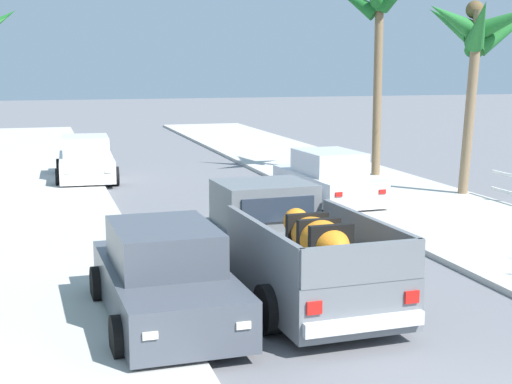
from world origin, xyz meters
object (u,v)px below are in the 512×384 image
(car_left_near, at_px, (328,179))
(car_right_mid, at_px, (165,278))
(pickup_truck, at_px, (292,251))
(palm_tree_right_back, at_px, (378,7))
(palm_tree_right_fore, at_px, (481,32))
(car_left_mid, at_px, (86,160))

(car_left_near, height_order, car_right_mid, same)
(pickup_truck, relative_size, palm_tree_right_back, 0.76)
(pickup_truck, bearing_deg, car_right_mid, -163.50)
(pickup_truck, height_order, car_right_mid, pickup_truck)
(pickup_truck, xyz_separation_m, palm_tree_right_fore, (8.37, 7.69, 4.06))
(car_left_near, relative_size, palm_tree_right_back, 0.62)
(palm_tree_right_fore, distance_m, palm_tree_right_back, 4.78)
(car_left_near, distance_m, palm_tree_right_fore, 6.16)
(pickup_truck, xyz_separation_m, car_left_mid, (-2.53, 14.37, -0.10))
(car_left_mid, bearing_deg, car_left_near, -44.56)
(car_right_mid, height_order, palm_tree_right_back, palm_tree_right_back)
(pickup_truck, relative_size, palm_tree_right_fore, 0.90)
(car_right_mid, bearing_deg, car_left_near, 54.94)
(car_right_mid, bearing_deg, palm_tree_right_back, 53.52)
(palm_tree_right_back, bearing_deg, car_left_near, -129.31)
(pickup_truck, relative_size, car_left_near, 1.22)
(pickup_truck, relative_size, car_right_mid, 1.23)
(car_left_near, bearing_deg, car_left_mid, 135.44)
(palm_tree_right_back, bearing_deg, pickup_truck, -120.64)
(car_right_mid, relative_size, palm_tree_right_fore, 0.73)
(pickup_truck, height_order, car_left_mid, pickup_truck)
(car_left_mid, bearing_deg, pickup_truck, -80.03)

